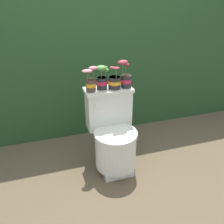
% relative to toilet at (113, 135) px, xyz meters
% --- Properties ---
extents(ground_plane, '(12.00, 12.00, 0.00)m').
position_rel_toilet_xyz_m(ground_plane, '(0.03, -0.04, -0.36)').
color(ground_plane, brown).
extents(hedge_backdrop, '(4.38, 0.61, 1.65)m').
position_rel_toilet_xyz_m(hedge_backdrop, '(0.03, 0.99, 0.46)').
color(hedge_backdrop, '#234723').
rests_on(hedge_backdrop, ground).
extents(toilet, '(0.45, 0.55, 0.79)m').
position_rel_toilet_xyz_m(toilet, '(0.00, 0.00, 0.00)').
color(toilet, silver).
rests_on(toilet, ground).
extents(potted_plant_left, '(0.15, 0.10, 0.23)m').
position_rel_toilet_xyz_m(potted_plant_left, '(-0.17, 0.13, 0.53)').
color(potted_plant_left, '#47382D').
rests_on(potted_plant_left, toilet).
extents(potted_plant_midleft, '(0.13, 0.10, 0.23)m').
position_rel_toilet_xyz_m(potted_plant_midleft, '(-0.06, 0.16, 0.52)').
color(potted_plant_midleft, '#262628').
rests_on(potted_plant_midleft, toilet).
extents(potted_plant_middle, '(0.12, 0.13, 0.22)m').
position_rel_toilet_xyz_m(potted_plant_middle, '(0.06, 0.14, 0.50)').
color(potted_plant_middle, '#262628').
rests_on(potted_plant_middle, toilet).
extents(potted_plant_midright, '(0.14, 0.10, 0.27)m').
position_rel_toilet_xyz_m(potted_plant_midright, '(0.16, 0.13, 0.53)').
color(potted_plant_midright, '#262628').
rests_on(potted_plant_midright, toilet).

